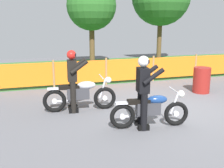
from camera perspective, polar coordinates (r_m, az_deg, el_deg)
name	(u,v)px	position (r m, az deg, el deg)	size (l,w,h in m)	color
ground	(171,108)	(8.05, 12.38, -4.87)	(24.00, 24.00, 0.02)	#5B5B60
grass_verge	(106,68)	(14.22, -1.26, 3.34)	(24.00, 7.04, 0.01)	#386B2D
barrier_fence	(130,70)	(10.84, 3.88, 3.06)	(10.13, 0.08, 1.05)	#997547
tree_leftmost	(91,6)	(14.80, -4.37, 16.12)	(2.62, 2.62, 4.54)	brown
motorcycle_lead	(150,109)	(6.38, 8.10, -5.32)	(1.88, 0.61, 0.89)	black
motorcycle_trailing	(81,94)	(7.51, -6.65, -2.17)	(2.03, 0.60, 0.96)	black
rider_lead	(143,90)	(6.19, 6.64, -1.18)	(0.62, 0.61, 1.69)	black
rider_trailing	(73,79)	(7.39, -8.26, 1.14)	(0.59, 0.58, 1.69)	black
oil_drum	(202,80)	(9.86, 18.36, 0.79)	(0.58, 0.58, 0.88)	maroon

